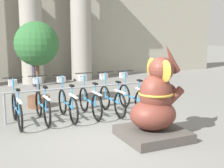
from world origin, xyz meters
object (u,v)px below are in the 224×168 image
at_px(bicycle_1, 42,105).
at_px(bicycle_5, 132,96).
at_px(bicycle_0, 17,108).
at_px(person_pedestrian, 33,60).
at_px(potted_tree, 37,47).
at_px(bicycle_4, 111,98).
at_px(bicycle_3, 89,100).
at_px(elephant_statue, 155,107).
at_px(bicycle_2, 67,103).

xyz_separation_m(bicycle_1, bicycle_5, (2.43, -0.04, 0.00)).
xyz_separation_m(bicycle_0, person_pedestrian, (1.30, 4.95, 0.63)).
xyz_separation_m(bicycle_1, person_pedestrian, (0.70, 4.88, 0.63)).
distance_m(person_pedestrian, potted_tree, 3.51).
relative_size(bicycle_1, bicycle_4, 1.00).
xyz_separation_m(bicycle_5, potted_tree, (-2.23, 1.51, 1.30)).
distance_m(bicycle_1, bicycle_3, 1.22).
height_order(bicycle_0, bicycle_4, same).
bearing_deg(potted_tree, bicycle_3, -55.56).
bearing_deg(person_pedestrian, bicycle_5, -70.54).
height_order(bicycle_5, person_pedestrian, person_pedestrian).
relative_size(bicycle_3, elephant_statue, 0.84).
bearing_deg(bicycle_5, person_pedestrian, 109.46).
relative_size(bicycle_3, bicycle_4, 1.00).
height_order(bicycle_1, bicycle_2, same).
height_order(bicycle_0, bicycle_1, same).
distance_m(bicycle_2, bicycle_3, 0.61).
bearing_deg(bicycle_2, person_pedestrian, 88.99).
bearing_deg(potted_tree, bicycle_1, -97.84).
bearing_deg(elephant_statue, bicycle_5, 74.47).
distance_m(bicycle_2, bicycle_4, 1.22).
bearing_deg(person_pedestrian, bicycle_3, -83.91).
relative_size(bicycle_1, bicycle_3, 1.00).
bearing_deg(elephant_statue, bicycle_2, 120.57).
bearing_deg(bicycle_4, bicycle_0, -179.18).
distance_m(bicycle_2, person_pedestrian, 4.99).
distance_m(bicycle_1, bicycle_5, 2.43).
bearing_deg(bicycle_1, bicycle_0, -173.72).
xyz_separation_m(bicycle_3, bicycle_5, (1.22, -0.03, 0.00)).
bearing_deg(bicycle_5, elephant_statue, -105.53).
distance_m(bicycle_0, potted_tree, 2.18).
height_order(bicycle_3, person_pedestrian, person_pedestrian).
relative_size(bicycle_5, potted_tree, 0.67).
xyz_separation_m(bicycle_2, bicycle_4, (1.22, 0.03, 0.00)).
relative_size(bicycle_0, bicycle_1, 1.00).
distance_m(bicycle_1, person_pedestrian, 4.97).
height_order(bicycle_4, bicycle_5, same).
xyz_separation_m(bicycle_4, potted_tree, (-1.62, 1.51, 1.30)).
xyz_separation_m(bicycle_3, potted_tree, (-1.01, 1.48, 1.30)).
bearing_deg(elephant_statue, potted_tree, 114.33).
bearing_deg(bicycle_1, potted_tree, 82.16).
distance_m(elephant_statue, potted_tree, 4.12).
bearing_deg(person_pedestrian, bicycle_4, -77.06).
relative_size(bicycle_0, bicycle_2, 1.00).
distance_m(bicycle_3, bicycle_4, 0.61).
distance_m(bicycle_0, elephant_statue, 3.23).
height_order(bicycle_1, elephant_statue, elephant_statue).
bearing_deg(bicycle_2, bicycle_0, -179.70).
xyz_separation_m(bicycle_3, bicycle_4, (0.61, -0.03, 0.00)).
height_order(bicycle_4, person_pedestrian, person_pedestrian).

